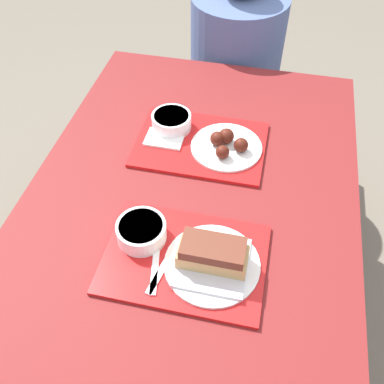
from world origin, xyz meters
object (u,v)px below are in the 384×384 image
(bowl_coleslaw_far, at_px, (171,121))
(tray_near, at_px, (185,259))
(person_seated_across, at_px, (237,46))
(brisket_sandwich_plate, at_px, (212,258))
(wings_plate_far, at_px, (227,145))
(tray_far, at_px, (201,144))
(bowl_coleslaw_near, at_px, (141,231))

(bowl_coleslaw_far, bearing_deg, tray_near, -72.12)
(person_seated_across, bearing_deg, bowl_coleslaw_far, -100.68)
(brisket_sandwich_plate, bearing_deg, tray_near, 174.56)
(wings_plate_far, bearing_deg, tray_far, 173.96)
(tray_far, distance_m, wings_plate_far, 0.09)
(bowl_coleslaw_near, height_order, brisket_sandwich_plate, brisket_sandwich_plate)
(bowl_coleslaw_near, relative_size, wings_plate_far, 0.57)
(bowl_coleslaw_far, xyz_separation_m, person_seated_across, (0.12, 0.65, -0.08))
(bowl_coleslaw_near, relative_size, person_seated_across, 0.19)
(tray_near, xyz_separation_m, bowl_coleslaw_far, (-0.15, 0.48, 0.03))
(brisket_sandwich_plate, distance_m, wings_plate_far, 0.43)
(tray_far, height_order, person_seated_across, person_seated_across)
(tray_far, bearing_deg, bowl_coleslaw_near, -100.67)
(tray_far, distance_m, brisket_sandwich_plate, 0.45)
(tray_far, relative_size, wings_plate_far, 1.82)
(tray_near, bearing_deg, person_seated_across, 91.58)
(tray_far, relative_size, person_seated_across, 0.61)
(tray_near, relative_size, wings_plate_far, 1.82)
(tray_near, relative_size, tray_far, 1.00)
(tray_far, bearing_deg, tray_near, -83.68)
(tray_near, height_order, brisket_sandwich_plate, brisket_sandwich_plate)
(tray_far, bearing_deg, wings_plate_far, -6.04)
(tray_near, distance_m, bowl_coleslaw_far, 0.50)
(bowl_coleslaw_near, distance_m, brisket_sandwich_plate, 0.20)
(tray_near, bearing_deg, bowl_coleslaw_near, 163.13)
(tray_far, height_order, brisket_sandwich_plate, brisket_sandwich_plate)
(tray_far, distance_m, bowl_coleslaw_far, 0.12)
(tray_far, xyz_separation_m, bowl_coleslaw_near, (-0.07, -0.39, 0.03))
(bowl_coleslaw_far, bearing_deg, tray_far, -26.03)
(tray_far, bearing_deg, person_seated_across, 88.70)
(tray_near, distance_m, brisket_sandwich_plate, 0.08)
(brisket_sandwich_plate, distance_m, person_seated_across, 1.15)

